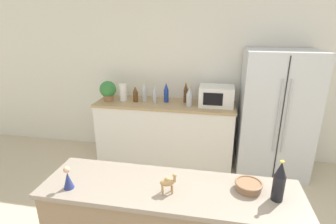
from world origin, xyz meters
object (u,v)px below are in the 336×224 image
refrigerator (275,114)px  microwave (216,96)px  fruit_bowl (248,186)px  back_bottle_4 (135,94)px  back_bottle_3 (189,97)px  wine_bottle (279,182)px  camel_figurine (168,182)px  wise_man_figurine_blue (68,179)px  back_bottle_6 (144,92)px  back_bottle_0 (166,93)px  back_bottle_5 (186,93)px  back_bottle_1 (155,94)px  paper_towel_roll (123,92)px  potted_plant (108,90)px  back_bottle_2 (189,96)px

refrigerator → microwave: refrigerator is taller
fruit_bowl → back_bottle_4: bearing=126.1°
back_bottle_3 → wine_bottle: wine_bottle is taller
back_bottle_4 → camel_figurine: size_ratio=1.65×
refrigerator → wise_man_figurine_blue: refrigerator is taller
back_bottle_4 → back_bottle_6: bearing=23.8°
back_bottle_0 → wine_bottle: bearing=-61.2°
back_bottle_6 → fruit_bowl: 2.42m
wine_bottle → wise_man_figurine_blue: bearing=-174.4°
back_bottle_4 → back_bottle_6: (0.12, 0.05, 0.03)m
microwave → refrigerator: bearing=-5.8°
microwave → camel_figurine: microwave is taller
microwave → back_bottle_5: back_bottle_5 is taller
microwave → back_bottle_3: 0.39m
camel_figurine → back_bottle_0: bearing=101.4°
refrigerator → back_bottle_1: refrigerator is taller
back_bottle_0 → back_bottle_6: 0.33m
paper_towel_roll → camel_figurine: 2.41m
potted_plant → refrigerator: bearing=-0.4°
back_bottle_6 → fruit_bowl: bearing=-57.0°
back_bottle_1 → wise_man_figurine_blue: 2.17m
potted_plant → back_bottle_2: (1.22, 0.05, -0.04)m
fruit_bowl → potted_plant: bearing=133.7°
fruit_bowl → back_bottle_0: bearing=115.8°
back_bottle_6 → paper_towel_roll: bearing=-175.5°
camel_figurine → paper_towel_roll: bearing=117.1°
paper_towel_roll → back_bottle_3: back_bottle_3 is taller
wine_bottle → potted_plant: bearing=135.2°
back_bottle_0 → back_bottle_6: back_bottle_0 is taller
back_bottle_1 → fruit_bowl: bearing=-59.7°
refrigerator → paper_towel_roll: refrigerator is taller
refrigerator → back_bottle_1: (-1.69, 0.02, 0.19)m
potted_plant → wine_bottle: (2.04, -2.02, -0.01)m
potted_plant → microwave: 1.61m
potted_plant → back_bottle_1: 0.72m
microwave → fruit_bowl: (0.26, -2.02, -0.09)m
refrigerator → back_bottle_6: (-1.87, 0.10, 0.19)m
back_bottle_2 → wise_man_figurine_blue: size_ratio=1.53×
back_bottle_6 → wine_bottle: size_ratio=1.02×
back_bottle_2 → wise_man_figurine_blue: 2.30m
wine_bottle → back_bottle_3: bearing=112.2°
potted_plant → back_bottle_3: 1.23m
refrigerator → back_bottle_2: refrigerator is taller
paper_towel_roll → back_bottle_3: (1.01, -0.10, 0.01)m
microwave → back_bottle_2: microwave is taller
potted_plant → back_bottle_4: potted_plant is taller
potted_plant → back_bottle_1: bearing=0.7°
back_bottle_1 → back_bottle_6: size_ratio=1.00×
back_bottle_0 → back_bottle_2: size_ratio=1.15×
back_bottle_0 → back_bottle_3: back_bottle_0 is taller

